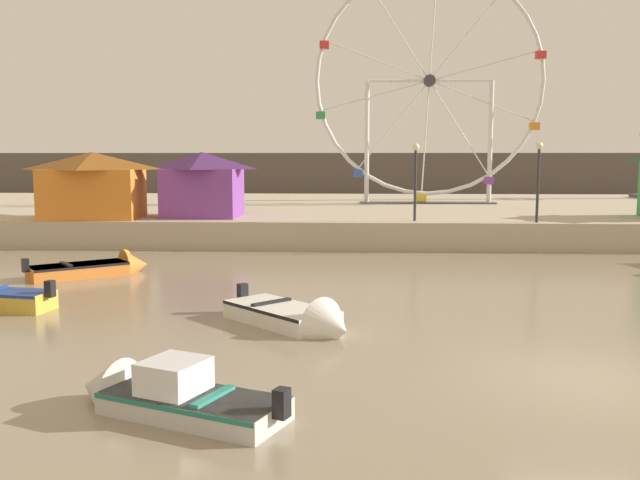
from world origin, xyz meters
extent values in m
plane|color=gray|center=(0.00, 0.00, 0.00)|extent=(240.00, 240.00, 0.00)
cube|color=#B7A88E|center=(0.00, 29.07, 0.62)|extent=(110.00, 23.60, 1.24)
cube|color=#564C47|center=(0.00, 56.07, 2.20)|extent=(140.00, 3.00, 4.40)
cube|color=silver|center=(-6.06, 4.13, 0.22)|extent=(3.10, 3.11, 0.44)
cube|color=black|center=(-6.06, 4.13, 0.40)|extent=(3.09, 3.10, 0.08)
cone|color=silver|center=(-4.72, 2.78, 0.22)|extent=(1.51, 1.51, 1.31)
cube|color=black|center=(-7.19, 5.27, 0.55)|extent=(0.31, 0.31, 0.44)
cube|color=black|center=(-6.32, 4.40, 0.47)|extent=(0.95, 0.94, 0.06)
cube|color=black|center=(-12.25, 5.08, 0.62)|extent=(0.24, 0.27, 0.44)
cube|color=silver|center=(-6.79, -2.13, 0.18)|extent=(3.20, 2.27, 0.36)
cube|color=#237566|center=(-6.79, -2.13, 0.32)|extent=(3.18, 2.27, 0.08)
cone|color=silver|center=(-8.51, -1.41, 0.18)|extent=(1.20, 1.37, 1.15)
cube|color=black|center=(-5.33, -2.75, 0.47)|extent=(0.28, 0.30, 0.44)
cube|color=silver|center=(-7.13, -1.99, 0.61)|extent=(1.19, 1.24, 0.51)
cube|color=#237566|center=(-6.45, -2.28, 0.39)|extent=(0.55, 1.01, 0.06)
cube|color=orange|center=(-13.63, 10.41, 0.22)|extent=(3.27, 2.94, 0.45)
cube|color=black|center=(-13.63, 10.41, 0.41)|extent=(3.26, 2.94, 0.08)
cone|color=orange|center=(-12.05, 11.65, 0.22)|extent=(1.42, 1.47, 1.18)
cube|color=black|center=(-14.96, 9.36, 0.56)|extent=(0.31, 0.31, 0.44)
cube|color=black|center=(-13.94, 10.16, 0.48)|extent=(0.78, 0.93, 0.06)
torus|color=silver|center=(0.18, 30.03, 8.54)|extent=(13.65, 0.24, 13.65)
cylinder|color=#38383D|center=(0.18, 30.03, 8.54)|extent=(0.70, 0.50, 0.70)
cylinder|color=silver|center=(-2.95, 30.03, 9.75)|extent=(6.29, 0.08, 2.48)
cube|color=red|center=(-6.08, 30.03, 10.67)|extent=(0.56, 0.48, 0.44)
cylinder|color=silver|center=(-3.06, 30.03, 7.68)|extent=(6.50, 0.08, 1.81)
cube|color=#33934C|center=(-6.30, 30.03, 6.53)|extent=(0.56, 0.48, 0.44)
cylinder|color=silver|center=(-1.93, 30.03, 5.94)|extent=(4.28, 0.08, 5.26)
cube|color=#3356B7|center=(-4.04, 30.03, 3.05)|extent=(0.56, 0.48, 0.44)
cylinder|color=silver|center=(0.00, 30.03, 5.20)|extent=(0.43, 0.08, 6.70)
cube|color=yellow|center=(-0.17, 30.03, 1.57)|extent=(0.56, 0.48, 0.44)
cylinder|color=silver|center=(2.01, 30.03, 5.73)|extent=(3.72, 0.08, 5.67)
cube|color=purple|center=(3.83, 30.03, 2.64)|extent=(0.56, 0.48, 0.44)
cylinder|color=silver|center=(3.31, 30.03, 7.34)|extent=(6.29, 0.08, 2.48)
cube|color=orange|center=(6.44, 30.03, 5.86)|extent=(0.56, 0.48, 0.44)
cylinder|color=silver|center=(3.42, 30.03, 9.41)|extent=(6.50, 0.08, 1.81)
cube|color=red|center=(6.66, 30.03, 10.00)|extent=(0.56, 0.48, 0.44)
cylinder|color=silver|center=(2.29, 30.03, 11.15)|extent=(4.28, 0.08, 5.26)
cylinder|color=silver|center=(0.36, 30.03, 11.89)|extent=(0.43, 0.08, 6.70)
cylinder|color=silver|center=(-1.65, 30.03, 11.36)|extent=(3.72, 0.08, 5.67)
cylinder|color=silver|center=(-3.51, 30.03, 4.89)|extent=(0.28, 0.28, 7.31)
cylinder|color=silver|center=(3.87, 30.03, 4.89)|extent=(0.28, 0.28, 7.31)
cylinder|color=silver|center=(0.18, 30.03, 8.54)|extent=(7.38, 0.18, 0.18)
cube|color=#4C4C51|center=(0.18, 30.03, 1.28)|extent=(8.18, 1.20, 0.08)
cube|color=orange|center=(-16.30, 19.10, 2.37)|extent=(4.48, 3.71, 2.26)
pyramid|color=brown|center=(-16.30, 19.10, 3.88)|extent=(4.93, 4.08, 0.80)
cube|color=purple|center=(-11.41, 20.06, 2.37)|extent=(3.49, 3.07, 2.26)
pyramid|color=#462156|center=(-11.41, 20.06, 3.88)|extent=(3.84, 3.38, 0.80)
cylinder|color=#2D2D33|center=(3.63, 17.88, 2.81)|extent=(0.12, 0.12, 3.15)
sphere|color=#F2EACC|center=(3.63, 17.88, 4.53)|extent=(0.32, 0.32, 0.32)
cylinder|color=#2D2D33|center=(-1.58, 18.36, 2.79)|extent=(0.12, 0.12, 3.11)
sphere|color=#F2EACC|center=(-1.58, 18.36, 4.49)|extent=(0.32, 0.32, 0.32)
sphere|color=yellow|center=(-13.29, 14.20, 0.22)|extent=(0.44, 0.44, 0.44)
camera|label=1|loc=(-4.29, -12.64, 4.08)|focal=39.27mm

